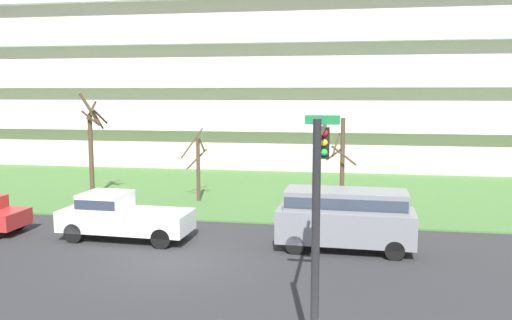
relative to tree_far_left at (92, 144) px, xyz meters
name	(u,v)px	position (x,y,z in m)	size (l,w,h in m)	color
ground	(172,262)	(8.25, -10.47, -3.11)	(160.00, 160.00, 0.00)	#2D2D30
grass_lawn_strip	(245,190)	(8.25, 3.53, -3.07)	(80.00, 16.00, 0.08)	#477238
apartment_building	(276,68)	(8.25, 18.37, 5.06)	(48.13, 14.63, 16.35)	beige
tree_far_left	(92,144)	(0.00, 0.00, 0.00)	(1.17, 1.43, 6.05)	#4C3828
tree_left	(198,165)	(6.28, -0.06, -1.07)	(1.42, 1.41, 4.11)	#4C3828
tree_center	(342,162)	(14.17, -0.70, -0.62)	(1.60, 1.62, 4.77)	#4C3828
van_gray_near_left	(345,215)	(14.37, -7.97, -1.72)	(5.27, 2.19, 2.36)	slate
pickup_white_center_right	(121,215)	(5.20, -7.96, -2.10)	(5.49, 2.27, 1.95)	white
traffic_signal_mast	(320,188)	(13.71, -15.44, 0.67)	(0.90, 4.63, 5.52)	black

